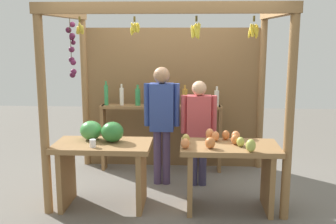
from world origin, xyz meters
TOP-DOWN VIEW (x-y plane):
  - ground_plane at (0.00, 0.00)m, footprint 12.00×12.00m
  - market_stall at (-0.01, 0.40)m, footprint 2.83×1.91m
  - fruit_counter_left at (-0.75, -0.65)m, footprint 1.14×0.64m
  - fruit_counter_right at (0.73, -0.67)m, footprint 1.14×0.66m
  - bottle_shelf_unit at (-0.15, 0.67)m, footprint 1.81×0.22m
  - vendor_man at (-0.10, 0.10)m, footprint 0.48×0.22m
  - vendor_woman at (0.40, 0.08)m, footprint 0.48×0.20m

SIDE VIEW (x-z plane):
  - ground_plane at x=0.00m, z-range 0.00..0.00m
  - fruit_counter_right at x=0.73m, z-range 0.12..1.04m
  - fruit_counter_left at x=-0.75m, z-range 0.13..1.15m
  - bottle_shelf_unit at x=-0.15m, z-range 0.13..1.49m
  - vendor_woman at x=0.40m, z-range 0.13..1.57m
  - vendor_man at x=-0.10m, z-range 0.16..1.78m
  - market_stall at x=-0.01m, z-range 0.20..2.58m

